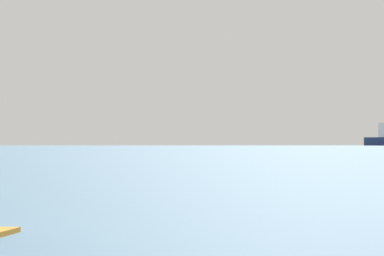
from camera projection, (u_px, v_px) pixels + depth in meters
The scene contains 0 objects.
Camera 1 is at (10.25, -18.86, 2.12)m, focal length 79.63 mm.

